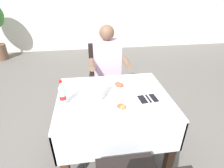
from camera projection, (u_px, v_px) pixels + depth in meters
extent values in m
plane|color=#66605B|center=(107.00, 144.00, 2.14)|extent=(11.00, 11.00, 0.00)
cube|color=white|center=(113.00, 97.00, 1.73)|extent=(1.09, 0.90, 0.02)
cube|color=white|center=(121.00, 144.00, 1.43)|extent=(1.09, 0.02, 0.32)
cube|color=white|center=(108.00, 89.00, 2.19)|extent=(1.09, 0.02, 0.32)
cube|color=white|center=(60.00, 116.00, 1.74)|extent=(0.02, 0.90, 0.32)
cube|color=white|center=(163.00, 106.00, 1.88)|extent=(0.02, 0.90, 0.32)
cube|color=#472D1E|center=(64.00, 162.00, 1.51)|extent=(0.07, 0.07, 0.71)
cube|color=#472D1E|center=(171.00, 149.00, 1.63)|extent=(0.07, 0.07, 0.71)
cube|color=#472D1E|center=(70.00, 108.00, 2.18)|extent=(0.07, 0.07, 0.71)
cube|color=#472D1E|center=(145.00, 101.00, 2.30)|extent=(0.07, 0.07, 0.71)
cube|color=black|center=(105.00, 82.00, 2.49)|extent=(0.44, 0.44, 0.08)
cube|color=black|center=(103.00, 58.00, 2.58)|extent=(0.42, 0.06, 0.44)
cube|color=black|center=(95.00, 105.00, 2.45)|extent=(0.04, 0.04, 0.45)
cube|color=black|center=(119.00, 103.00, 2.49)|extent=(0.04, 0.04, 0.45)
cube|color=black|center=(94.00, 92.00, 2.74)|extent=(0.04, 0.04, 0.45)
cube|color=black|center=(115.00, 91.00, 2.79)|extent=(0.04, 0.04, 0.45)
cylinder|color=#282D42|center=(104.00, 106.00, 2.44)|extent=(0.10, 0.10, 0.45)
cylinder|color=#282D42|center=(115.00, 105.00, 2.46)|extent=(0.10, 0.10, 0.45)
cube|color=#282D42|center=(108.00, 82.00, 2.45)|extent=(0.34, 0.36, 0.12)
cube|color=silver|center=(107.00, 59.00, 2.37)|extent=(0.36, 0.20, 0.50)
sphere|color=brown|center=(107.00, 33.00, 2.20)|extent=(0.19, 0.19, 0.19)
cylinder|color=brown|center=(92.00, 64.00, 2.13)|extent=(0.07, 0.26, 0.07)
cylinder|color=brown|center=(127.00, 63.00, 2.18)|extent=(0.07, 0.26, 0.07)
cube|color=white|center=(120.00, 108.00, 1.54)|extent=(0.23, 0.23, 0.01)
ellipsoid|color=#C14C33|center=(120.00, 106.00, 1.54)|extent=(0.08, 0.07, 0.03)
ellipsoid|color=#B77A38|center=(123.00, 107.00, 1.52)|extent=(0.07, 0.07, 0.04)
cube|color=white|center=(116.00, 87.00, 1.86)|extent=(0.25, 0.25, 0.01)
ellipsoid|color=#C14C33|center=(121.00, 85.00, 1.84)|extent=(0.08, 0.07, 0.05)
ellipsoid|color=#C14C33|center=(118.00, 84.00, 1.86)|extent=(0.08, 0.08, 0.04)
cylinder|color=white|center=(100.00, 100.00, 1.66)|extent=(0.07, 0.07, 0.01)
cylinder|color=white|center=(100.00, 98.00, 1.65)|extent=(0.02, 0.02, 0.03)
cylinder|color=white|center=(100.00, 88.00, 1.60)|extent=(0.07, 0.07, 0.19)
cylinder|color=gold|center=(100.00, 91.00, 1.62)|extent=(0.06, 0.06, 0.13)
cylinder|color=silver|center=(63.00, 96.00, 1.56)|extent=(0.06, 0.06, 0.17)
cylinder|color=red|center=(63.00, 97.00, 1.57)|extent=(0.06, 0.06, 0.04)
cone|color=silver|center=(61.00, 85.00, 1.51)|extent=(0.05, 0.05, 0.05)
cylinder|color=red|center=(60.00, 81.00, 1.49)|extent=(0.03, 0.03, 0.02)
cube|color=black|center=(148.00, 99.00, 1.68)|extent=(0.18, 0.14, 0.01)
cube|color=silver|center=(146.00, 98.00, 1.67)|extent=(0.03, 0.19, 0.01)
cube|color=silver|center=(150.00, 98.00, 1.68)|extent=(0.03, 0.19, 0.01)
cylinder|color=brown|center=(1.00, 52.00, 4.51)|extent=(0.31, 0.31, 0.39)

